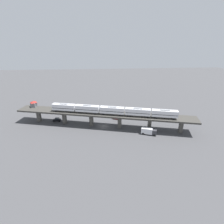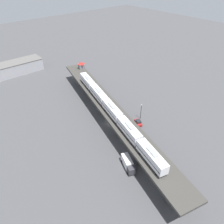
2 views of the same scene
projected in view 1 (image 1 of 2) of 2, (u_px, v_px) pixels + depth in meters
name	position (u px, v px, depth m)	size (l,w,h in m)	color
ground_plane	(104.00, 126.00, 91.89)	(400.00, 400.00, 0.00)	#424244
elevated_viaduct	(104.00, 115.00, 89.39)	(31.52, 91.11, 7.55)	#393733
subway_train	(112.00, 110.00, 86.02)	(18.57, 61.06, 4.45)	silver
signal_hut	(34.00, 104.00, 96.79)	(3.93, 3.93, 3.40)	slate
street_car_red	(117.00, 118.00, 99.82)	(3.44, 4.75, 1.89)	#AD1E1E
street_car_black	(57.00, 120.00, 97.40)	(2.09, 4.47, 1.89)	black
delivery_truck	(149.00, 131.00, 83.38)	(4.83, 7.51, 3.20)	#333338
street_lamp	(112.00, 110.00, 101.62)	(0.44, 0.44, 6.94)	black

